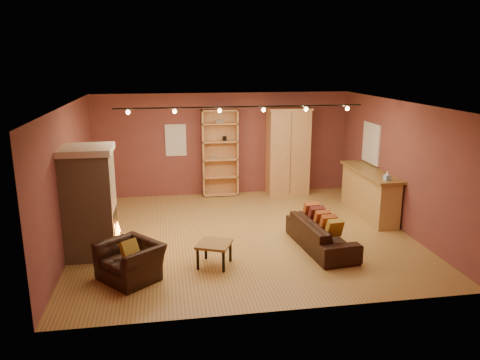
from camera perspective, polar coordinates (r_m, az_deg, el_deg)
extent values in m
plane|color=olive|center=(10.20, 0.40, -6.58)|extent=(7.00, 7.00, 0.00)
plane|color=brown|center=(9.56, 0.43, 9.29)|extent=(7.00, 7.00, 0.00)
cube|color=brown|center=(12.93, -2.04, 4.39)|extent=(7.00, 0.02, 2.80)
cube|color=brown|center=(9.83, -20.14, 0.26)|extent=(0.02, 6.50, 2.80)
cube|color=brown|center=(10.92, 18.83, 1.73)|extent=(0.02, 6.50, 2.80)
cube|color=tan|center=(9.28, -17.85, -2.92)|extent=(0.90, 0.90, 2.00)
cube|color=#ECE2C5|center=(9.04, -18.36, 3.51)|extent=(0.98, 0.98, 0.12)
cube|color=black|center=(9.35, -15.17, -5.18)|extent=(0.10, 0.65, 0.55)
cone|color=orange|center=(9.39, -14.75, -5.85)|extent=(0.10, 0.10, 0.22)
cube|color=white|center=(12.79, -7.85, 4.83)|extent=(0.56, 0.04, 0.86)
cube|color=tan|center=(12.93, -2.55, 3.44)|extent=(0.97, 0.04, 2.38)
cube|color=tan|center=(12.72, -4.55, 3.22)|extent=(0.04, 0.38, 2.38)
cube|color=tan|center=(12.83, -0.39, 3.36)|extent=(0.04, 0.38, 2.38)
cube|color=gray|center=(12.78, -3.18, 2.70)|extent=(0.18, 0.12, 0.05)
cube|color=black|center=(12.71, -1.90, 5.09)|extent=(0.10, 0.10, 0.12)
cube|color=tan|center=(13.04, -2.41, -1.67)|extent=(0.97, 0.38, 0.04)
cube|color=tan|center=(12.91, -2.43, 0.47)|extent=(0.97, 0.38, 0.03)
cube|color=tan|center=(12.80, -2.46, 2.58)|extent=(0.97, 0.38, 0.04)
cube|color=tan|center=(12.71, -2.48, 4.73)|extent=(0.97, 0.38, 0.04)
cube|color=tan|center=(12.64, -2.50, 6.91)|extent=(0.97, 0.38, 0.04)
cube|color=tan|center=(12.60, -2.52, 8.53)|extent=(0.97, 0.38, 0.04)
cube|color=tan|center=(13.02, 5.85, 3.36)|extent=(1.12, 0.61, 2.34)
cube|color=olive|center=(12.73, 6.20, 3.10)|extent=(0.02, 0.01, 2.24)
cube|color=tan|center=(12.84, 5.99, 8.62)|extent=(1.18, 0.67, 0.06)
cube|color=tan|center=(11.65, 15.47, -1.69)|extent=(0.50, 2.21, 1.05)
cube|color=olive|center=(11.51, 15.65, 0.97)|extent=(0.62, 2.33, 0.06)
cube|color=#8EC0E4|center=(10.66, 17.51, 0.24)|extent=(0.11, 0.11, 0.11)
cone|color=white|center=(10.63, 17.56, 0.79)|extent=(0.08, 0.08, 0.10)
cube|color=white|center=(12.09, 15.72, 4.34)|extent=(0.05, 0.90, 1.00)
imported|color=black|center=(9.48, 9.90, -5.99)|extent=(0.77, 2.02, 0.77)
cube|color=#B1902D|center=(8.93, 11.44, -5.75)|extent=(0.32, 0.26, 0.36)
cube|color=#A44C20|center=(9.16, 10.68, -5.18)|extent=(0.32, 0.26, 0.36)
cube|color=#A44C20|center=(9.40, 9.96, -4.65)|extent=(0.32, 0.26, 0.36)
cube|color=#5A1F1B|center=(9.63, 9.28, -4.14)|extent=(0.32, 0.26, 0.36)
cube|color=#A44C20|center=(9.87, 8.63, -3.65)|extent=(0.32, 0.26, 0.36)
imported|color=black|center=(8.28, -13.26, -8.90)|extent=(1.13, 1.17, 0.87)
cube|color=#B1902D|center=(8.24, -13.30, -8.21)|extent=(0.38, 0.37, 0.34)
cube|color=olive|center=(8.58, -3.17, -7.81)|extent=(0.75, 0.75, 0.05)
cube|color=black|center=(8.43, -4.61, -9.89)|extent=(0.05, 0.05, 0.38)
cube|color=black|center=(8.48, -1.34, -9.70)|extent=(0.05, 0.05, 0.38)
cube|color=black|center=(8.87, -4.87, -8.63)|extent=(0.05, 0.05, 0.38)
cube|color=black|center=(8.91, -1.77, -8.46)|extent=(0.05, 0.05, 0.38)
cylinder|color=black|center=(9.76, 0.22, 8.93)|extent=(5.20, 0.03, 0.03)
sphere|color=#FFD88C|center=(9.65, -13.50, 8.05)|extent=(0.09, 0.09, 0.09)
sphere|color=#FFD88C|center=(9.63, -7.98, 8.30)|extent=(0.09, 0.09, 0.09)
sphere|color=#FFD88C|center=(9.70, -2.49, 8.46)|extent=(0.09, 0.09, 0.09)
sphere|color=#FFD88C|center=(9.85, 2.89, 8.55)|extent=(0.09, 0.09, 0.09)
sphere|color=#FFD88C|center=(10.09, 8.06, 8.57)|extent=(0.09, 0.09, 0.09)
sphere|color=#FFD88C|center=(10.40, 12.96, 8.52)|extent=(0.09, 0.09, 0.09)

